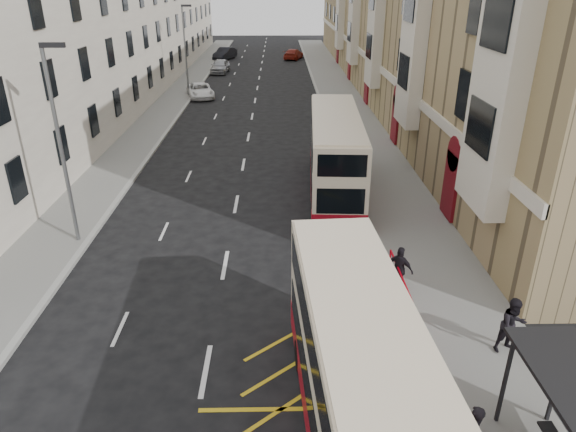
{
  "coord_description": "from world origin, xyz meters",
  "views": [
    {
      "loc": [
        2.15,
        -7.53,
        10.22
      ],
      "look_at": [
        2.47,
        9.47,
        2.34
      ],
      "focal_mm": 32.0,
      "sensor_mm": 36.0,
      "label": 1
    }
  ],
  "objects_px": {
    "street_lamp_near": "(60,137)",
    "double_decker_front": "(363,393)",
    "street_lamp_far": "(186,46)",
    "car_dark": "(225,53)",
    "pedestrian_mid": "(513,326)",
    "white_van": "(200,91)",
    "double_decker_rear": "(335,155)",
    "pedestrian_far": "(400,269)",
    "car_red": "(293,54)",
    "car_silver": "(220,66)"
  },
  "relations": [
    {
      "from": "car_red",
      "to": "car_silver",
      "type": "bearing_deg",
      "value": 67.6
    },
    {
      "from": "pedestrian_far",
      "to": "car_silver",
      "type": "xyz_separation_m",
      "value": [
        -11.09,
        47.47,
        -0.2
      ]
    },
    {
      "from": "pedestrian_far",
      "to": "street_lamp_near",
      "type": "bearing_deg",
      "value": 19.23
    },
    {
      "from": "street_lamp_near",
      "to": "car_silver",
      "type": "bearing_deg",
      "value": 87.87
    },
    {
      "from": "street_lamp_near",
      "to": "double_decker_rear",
      "type": "relative_size",
      "value": 0.76
    },
    {
      "from": "car_dark",
      "to": "car_red",
      "type": "xyz_separation_m",
      "value": [
        9.5,
        0.07,
        -0.11
      ]
    },
    {
      "from": "double_decker_rear",
      "to": "car_red",
      "type": "bearing_deg",
      "value": 93.99
    },
    {
      "from": "pedestrian_mid",
      "to": "double_decker_rear",
      "type": "bearing_deg",
      "value": 93.85
    },
    {
      "from": "double_decker_rear",
      "to": "white_van",
      "type": "xyz_separation_m",
      "value": [
        -10.2,
        24.12,
        -1.46
      ]
    },
    {
      "from": "street_lamp_far",
      "to": "pedestrian_far",
      "type": "bearing_deg",
      "value": -69.59
    },
    {
      "from": "white_van",
      "to": "street_lamp_far",
      "type": "bearing_deg",
      "value": 136.69
    },
    {
      "from": "street_lamp_far",
      "to": "car_dark",
      "type": "bearing_deg",
      "value": 87.33
    },
    {
      "from": "double_decker_rear",
      "to": "car_silver",
      "type": "relative_size",
      "value": 2.26
    },
    {
      "from": "street_lamp_far",
      "to": "pedestrian_mid",
      "type": "distance_m",
      "value": 40.6
    },
    {
      "from": "street_lamp_far",
      "to": "double_decker_front",
      "type": "height_order",
      "value": "street_lamp_far"
    },
    {
      "from": "street_lamp_far",
      "to": "street_lamp_near",
      "type": "bearing_deg",
      "value": -90.0
    },
    {
      "from": "double_decker_rear",
      "to": "pedestrian_mid",
      "type": "bearing_deg",
      "value": -69.59
    },
    {
      "from": "street_lamp_near",
      "to": "double_decker_front",
      "type": "bearing_deg",
      "value": -47.08
    },
    {
      "from": "double_decker_front",
      "to": "white_van",
      "type": "bearing_deg",
      "value": 99.25
    },
    {
      "from": "double_decker_front",
      "to": "car_dark",
      "type": "bearing_deg",
      "value": 94.43
    },
    {
      "from": "pedestrian_far",
      "to": "double_decker_rear",
      "type": "bearing_deg",
      "value": -44.59
    },
    {
      "from": "street_lamp_near",
      "to": "pedestrian_far",
      "type": "relative_size",
      "value": 4.72
    },
    {
      "from": "pedestrian_mid",
      "to": "white_van",
      "type": "xyz_separation_m",
      "value": [
        -14.14,
        36.82,
        -0.38
      ]
    },
    {
      "from": "car_red",
      "to": "pedestrian_mid",
      "type": "bearing_deg",
      "value": 110.2
    },
    {
      "from": "pedestrian_far",
      "to": "car_dark",
      "type": "relative_size",
      "value": 0.35
    },
    {
      "from": "street_lamp_far",
      "to": "car_dark",
      "type": "xyz_separation_m",
      "value": [
        1.15,
        24.71,
        -3.84
      ]
    },
    {
      "from": "double_decker_front",
      "to": "street_lamp_far",
      "type": "bearing_deg",
      "value": 100.59
    },
    {
      "from": "pedestrian_mid",
      "to": "pedestrian_far",
      "type": "relative_size",
      "value": 1.05
    },
    {
      "from": "car_dark",
      "to": "pedestrian_mid",
      "type": "bearing_deg",
      "value": -58.46
    },
    {
      "from": "street_lamp_near",
      "to": "double_decker_rear",
      "type": "height_order",
      "value": "street_lamp_near"
    },
    {
      "from": "pedestrian_far",
      "to": "car_silver",
      "type": "relative_size",
      "value": 0.36
    },
    {
      "from": "street_lamp_far",
      "to": "white_van",
      "type": "relative_size",
      "value": 1.68
    },
    {
      "from": "double_decker_rear",
      "to": "pedestrian_far",
      "type": "bearing_deg",
      "value": -78.63
    },
    {
      "from": "double_decker_rear",
      "to": "car_dark",
      "type": "xyz_separation_m",
      "value": [
        -10.2,
        49.45,
        -1.32
      ]
    },
    {
      "from": "white_van",
      "to": "car_dark",
      "type": "bearing_deg",
      "value": 75.02
    },
    {
      "from": "double_decker_rear",
      "to": "car_silver",
      "type": "distance_m",
      "value": 39.34
    },
    {
      "from": "street_lamp_near",
      "to": "white_van",
      "type": "xyz_separation_m",
      "value": [
        1.15,
        29.38,
        -3.98
      ]
    },
    {
      "from": "double_decker_front",
      "to": "pedestrian_mid",
      "type": "distance_m",
      "value": 6.25
    },
    {
      "from": "street_lamp_far",
      "to": "double_decker_rear",
      "type": "xyz_separation_m",
      "value": [
        11.35,
        -24.74,
        -2.52
      ]
    },
    {
      "from": "pedestrian_far",
      "to": "car_red",
      "type": "height_order",
      "value": "pedestrian_far"
    },
    {
      "from": "street_lamp_near",
      "to": "white_van",
      "type": "distance_m",
      "value": 29.67
    },
    {
      "from": "street_lamp_near",
      "to": "pedestrian_far",
      "type": "distance_m",
      "value": 13.84
    },
    {
      "from": "street_lamp_near",
      "to": "car_red",
      "type": "relative_size",
      "value": 1.68
    },
    {
      "from": "pedestrian_far",
      "to": "white_van",
      "type": "xyz_separation_m",
      "value": [
        -11.55,
        33.51,
        -0.34
      ]
    },
    {
      "from": "car_silver",
      "to": "car_dark",
      "type": "relative_size",
      "value": 0.96
    },
    {
      "from": "white_van",
      "to": "car_silver",
      "type": "relative_size",
      "value": 1.02
    },
    {
      "from": "street_lamp_far",
      "to": "pedestrian_mid",
      "type": "xyz_separation_m",
      "value": [
        15.29,
        -37.44,
        -3.6
      ]
    },
    {
      "from": "double_decker_front",
      "to": "pedestrian_mid",
      "type": "bearing_deg",
      "value": 32.37
    },
    {
      "from": "double_decker_front",
      "to": "street_lamp_near",
      "type": "bearing_deg",
      "value": 129.45
    },
    {
      "from": "pedestrian_far",
      "to": "pedestrian_mid",
      "type": "bearing_deg",
      "value": 165.2
    }
  ]
}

